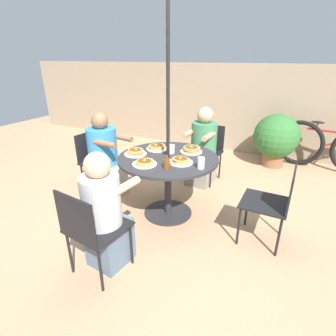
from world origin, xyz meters
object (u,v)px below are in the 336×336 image
Objects in this scene: patio_table at (168,167)px; patio_chair_south at (96,158)px; patio_chair_north at (274,200)px; syrup_bottle at (167,163)px; diner_south at (105,159)px; drinking_glass_a at (201,163)px; pancake_plate_a at (157,147)px; pancake_plate_c at (191,150)px; patio_chair_east at (207,149)px; diner_west at (105,216)px; bicycle at (328,147)px; potted_shrub at (276,138)px; pancake_plate_e at (135,152)px; patio_chair_west at (90,227)px; pancake_plate_b at (145,163)px; pancake_plate_d at (181,161)px; coffee_cup at (171,149)px; diner_east at (203,150)px.

patio_table is 1.16m from patio_chair_south.
syrup_bottle is (-1.03, -0.26, 0.30)m from patio_chair_north.
patio_chair_north is 2.31m from patio_chair_south.
diner_south reaches higher than drinking_glass_a.
pancake_plate_c is (0.41, 0.09, 0.00)m from pancake_plate_a.
diner_west is (-0.21, -2.14, 0.02)m from patio_chair_east.
bicycle is at bearing 52.78° from pancake_plate_c.
diner_west is 3.34m from potted_shrub.
syrup_bottle is at bearing 77.22° from diner_west.
diner_south is 1.21m from syrup_bottle.
pancake_plate_a is 0.42m from pancake_plate_c.
pancake_plate_e is at bearing -116.83° from pancake_plate_a.
potted_shrub is at bearing 78.49° from patio_chair_west.
potted_shrub is (1.21, 1.99, -0.25)m from pancake_plate_a.
patio_chair_east reaches higher than pancake_plate_b.
patio_chair_south is at bearing 44.41° from patio_chair_east.
patio_table is 9.68× the size of drinking_glass_a.
pancake_plate_d is at bearing -108.84° from potted_shrub.
pancake_plate_d is at bearing -114.98° from bicycle.
syrup_bottle reaches higher than bicycle.
pancake_plate_b is 0.38m from pancake_plate_d.
patio_table is at bearing 90.00° from patio_chair_east.
patio_table is 1.36× the size of patio_chair_south.
pancake_plate_d is 2.41m from potted_shrub.
diner_south reaches higher than pancake_plate_b.
pancake_plate_a is 0.50m from pancake_plate_b.
pancake_plate_e is 2.70× the size of coffee_cup.
pancake_plate_b is at bearing 85.92° from diner_east.
coffee_cup is 2.29m from potted_shrub.
potted_shrub is at bearing -126.45° from patio_chair_east.
potted_shrub is at bearing 77.08° from drinking_glass_a.
diner_east is 1.98m from diner_west.
pancake_plate_a is 2.98m from bicycle.
patio_chair_west is at bearing -108.54° from potted_shrub.
patio_chair_north is at bearing -8.69° from pancake_plate_a.
pancake_plate_a is at bearing 102.00° from diner_south.
pancake_plate_d is at bearing 167.48° from drinking_glass_a.
coffee_cup reaches higher than bicycle.
pancake_plate_a is at bearing -121.28° from potted_shrub.
diner_east is 1.37× the size of patio_chair_south.
patio_chair_east is (-1.07, 1.19, 0.00)m from patio_chair_north.
pancake_plate_c is 0.36m from pancake_plate_d.
pancake_plate_e is 0.16× the size of bicycle.
diner_east is (0.08, 0.99, -0.09)m from patio_table.
syrup_bottle is at bearing -108.92° from potted_shrub.
drinking_glass_a reaches higher than coffee_cup.
patio_chair_west is 3.23× the size of pancake_plate_e.
pancake_plate_c is 1.00× the size of pancake_plate_e.
syrup_bottle is (0.25, 0.02, 0.03)m from pancake_plate_b.
diner_west is at bearing -109.81° from syrup_bottle.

